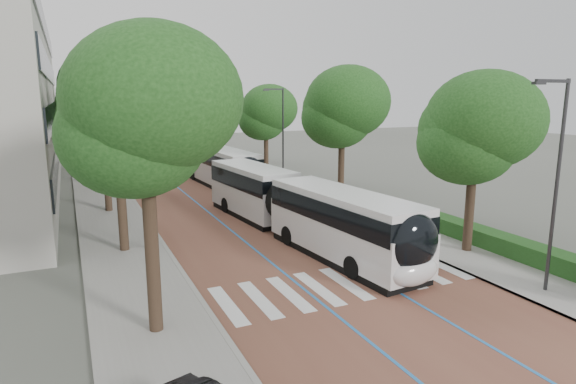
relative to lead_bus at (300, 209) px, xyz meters
name	(u,v)px	position (x,y,z in m)	size (l,w,h in m)	color
ground	(354,294)	(-1.30, -7.52, -1.63)	(160.00, 160.00, 0.00)	#51544C
road	(163,163)	(-1.30, 32.48, -1.62)	(11.00, 140.00, 0.02)	brown
sidewalk_left	(92,167)	(-8.80, 32.48, -1.57)	(4.00, 140.00, 0.12)	gray
sidewalk_right	(227,159)	(6.20, 32.48, -1.57)	(4.00, 140.00, 0.12)	gray
kerb_left	(111,166)	(-6.90, 32.48, -1.57)	(0.20, 140.00, 0.14)	gray
kerb_right	(211,160)	(4.30, 32.48, -1.57)	(0.20, 140.00, 0.14)	gray
zebra_crossing	(345,283)	(-1.10, -6.52, -1.60)	(10.55, 3.60, 0.01)	silver
lane_line_left	(149,164)	(-2.90, 32.48, -1.60)	(0.12, 126.00, 0.01)	#246DB6
lane_line_right	(177,162)	(0.30, 32.48, -1.60)	(0.12, 126.00, 0.01)	#246DB6
hedge	(522,250)	(7.80, -7.52, -1.11)	(1.20, 14.00, 0.80)	#1E4317
streetlight_near	(555,170)	(5.32, -10.52, 3.19)	(1.82, 0.20, 8.00)	#2E2E31
streetlight_far	(281,129)	(5.32, 14.48, 3.19)	(1.82, 0.20, 8.00)	#2E2E31
lamp_post_left	(153,170)	(-7.40, 0.48, 2.49)	(0.14, 0.14, 8.00)	#2E2E31
trees_left	(93,105)	(-8.80, 20.84, 5.10)	(6.28, 60.67, 9.83)	black
trees_right	(297,113)	(6.40, 13.72, 4.44)	(5.83, 47.37, 8.99)	black
lead_bus	(300,209)	(0.00, 0.00, 0.00)	(4.27, 18.55, 3.20)	black
bus_queued_0	(222,168)	(0.62, 15.94, 0.00)	(3.29, 12.53, 3.20)	silver
bus_queued_1	(191,150)	(1.23, 29.74, 0.00)	(2.90, 12.47, 3.20)	silver
bus_queued_2	(163,140)	(0.67, 43.32, 0.00)	(2.71, 12.43, 3.20)	silver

